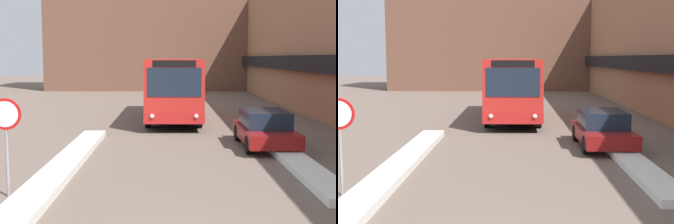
# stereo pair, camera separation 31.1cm
# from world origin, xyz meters

# --- Properties ---
(building_row_right) EXTENTS (5.50, 60.00, 9.15)m
(building_row_right) POSITION_xyz_m (9.97, 24.00, 4.56)
(building_row_right) COLOR #996B4C
(building_row_right) RESTS_ON ground_plane
(building_backdrop_far) EXTENTS (26.00, 8.00, 15.38)m
(building_backdrop_far) POSITION_xyz_m (0.00, 44.58, 7.69)
(building_backdrop_far) COLOR brown
(building_backdrop_far) RESTS_ON ground_plane
(snow_bank_left) EXTENTS (0.90, 11.62, 0.23)m
(snow_bank_left) POSITION_xyz_m (-3.60, 7.61, 0.12)
(snow_bank_left) COLOR silver
(snow_bank_left) RESTS_ON ground_plane
(snow_bank_right) EXTENTS (0.90, 10.66, 0.22)m
(snow_bank_right) POSITION_xyz_m (3.60, 8.95, 0.11)
(snow_bank_right) COLOR silver
(snow_bank_right) RESTS_ON ground_plane
(city_bus) EXTENTS (2.74, 10.23, 3.28)m
(city_bus) POSITION_xyz_m (-0.18, 18.95, 1.78)
(city_bus) COLOR red
(city_bus) RESTS_ON ground_plane
(parked_car_front) EXTENTS (1.86, 4.28, 1.38)m
(parked_car_front) POSITION_xyz_m (3.20, 10.96, 0.70)
(parked_car_front) COLOR maroon
(parked_car_front) RESTS_ON ground_plane
(stop_sign) EXTENTS (0.76, 0.08, 2.40)m
(stop_sign) POSITION_xyz_m (-4.33, 4.52, 1.75)
(stop_sign) COLOR gray
(stop_sign) RESTS_ON ground_plane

